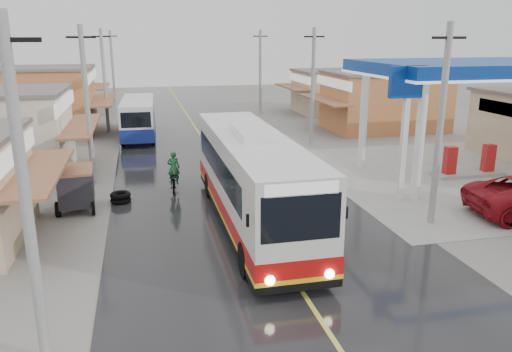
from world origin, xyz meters
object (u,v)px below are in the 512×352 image
object	(u,v)px
second_bus	(138,117)
cyclist	(174,178)
tyre_stack	(121,197)
coach_bus	(251,179)
tricycle_near	(76,186)

from	to	relation	value
second_bus	cyclist	xyz separation A→B (m)	(1.57, -14.30, -0.86)
tyre_stack	coach_bus	bearing A→B (deg)	-37.36
cyclist	tricycle_near	world-z (taller)	cyclist
tricycle_near	cyclist	bearing A→B (deg)	18.26
tyre_stack	cyclist	bearing A→B (deg)	26.24
second_bus	cyclist	bearing A→B (deg)	-81.48
tricycle_near	coach_bus	bearing A→B (deg)	-30.08
coach_bus	second_bus	world-z (taller)	coach_bus
cyclist	tricycle_near	distance (m)	4.76
coach_bus	second_bus	size ratio (longest dim) A/B	1.48
cyclist	tyre_stack	bearing A→B (deg)	-148.96
coach_bus	tyre_stack	distance (m)	6.90
tricycle_near	second_bus	bearing A→B (deg)	76.29
cyclist	tyre_stack	size ratio (longest dim) A/B	2.17
coach_bus	cyclist	size ratio (longest dim) A/B	6.18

